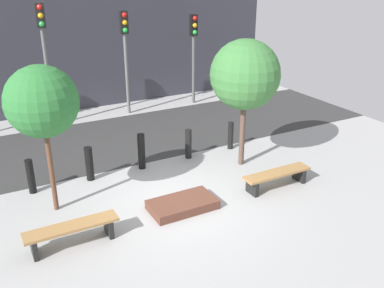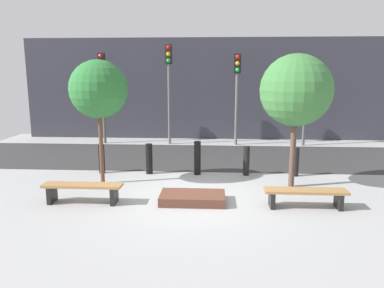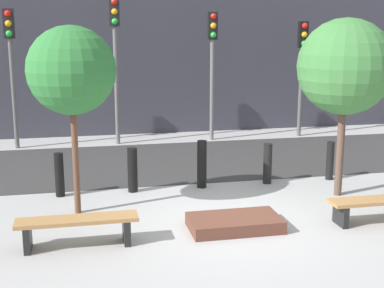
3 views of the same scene
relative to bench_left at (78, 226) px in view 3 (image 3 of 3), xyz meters
name	(u,v)px [view 3 (image 3 of 3)]	position (x,y,z in m)	size (l,w,h in m)	color
ground_plane	(230,223)	(2.56, 0.50, -0.33)	(18.00, 18.00, 0.00)	#A1A1A1
road_strip	(181,161)	(2.56, 4.97, -0.33)	(18.00, 4.18, 0.01)	#333333
building_facade	(157,61)	(2.56, 8.92, 1.91)	(16.20, 0.50, 4.49)	#33333D
bench_left	(78,226)	(0.00, 0.00, 0.00)	(1.84, 0.41, 0.46)	black
bench_right	(381,205)	(5.11, 0.00, -0.02)	(1.85, 0.42, 0.42)	black
planter_bed	(235,223)	(2.56, 0.20, -0.23)	(1.52, 0.85, 0.21)	brown
tree_behind_left_bench	(71,71)	(0.00, 1.56, 2.23)	(1.54, 1.54, 3.34)	brown
tree_behind_right_bench	(345,67)	(5.11, 1.56, 2.22)	(1.85, 1.85, 3.48)	brown
bollard_far_left	(59,175)	(-0.34, 2.64, 0.10)	(0.18, 0.18, 0.88)	black
bollard_left	(133,170)	(1.11, 2.64, 0.12)	(0.20, 0.20, 0.91)	black
bollard_center	(202,164)	(2.56, 2.64, 0.17)	(0.20, 0.20, 1.00)	black
bollard_right	(268,164)	(4.01, 2.64, 0.10)	(0.19, 0.19, 0.87)	black
bollard_far_right	(330,161)	(5.45, 2.64, 0.09)	(0.16, 0.16, 0.85)	black
traffic_light_west	(11,54)	(-1.63, 7.35, 2.27)	(0.28, 0.27, 3.78)	#555555
traffic_light_mid_west	(115,45)	(1.16, 7.35, 2.48)	(0.28, 0.27, 4.11)	#5E5E5E
traffic_light_mid_east	(212,53)	(3.95, 7.35, 2.24)	(0.28, 0.27, 3.73)	slate
traffic_light_east	(302,57)	(6.75, 7.35, 2.07)	(0.28, 0.27, 3.47)	#545454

